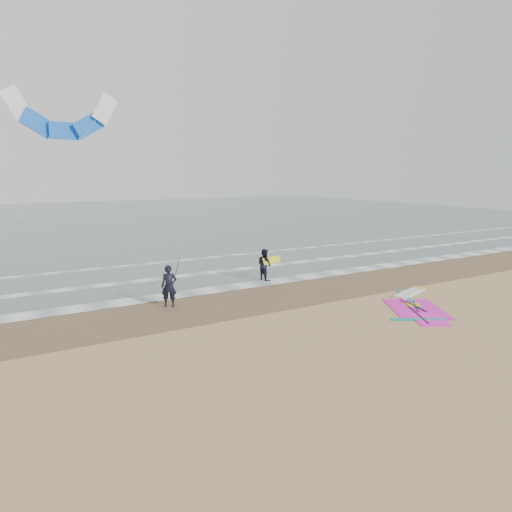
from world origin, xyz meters
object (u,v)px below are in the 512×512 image
person_standing (169,286)px  surf_kite (63,119)px  windsurf_rig (415,304)px  person_walking (264,265)px

person_standing → surf_kite: (-2.65, 8.60, 7.77)m
surf_kite → windsurf_rig: bearing=-48.6°
windsurf_rig → surf_kite: surf_kite is taller
windsurf_rig → person_standing: person_standing is taller
person_walking → windsurf_rig: bearing=-166.8°
person_standing → person_walking: size_ratio=1.06×
windsurf_rig → person_walking: bearing=114.1°
windsurf_rig → person_standing: bearing=151.1°
person_standing → surf_kite: surf_kite is taller
surf_kite → person_walking: bearing=-35.8°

